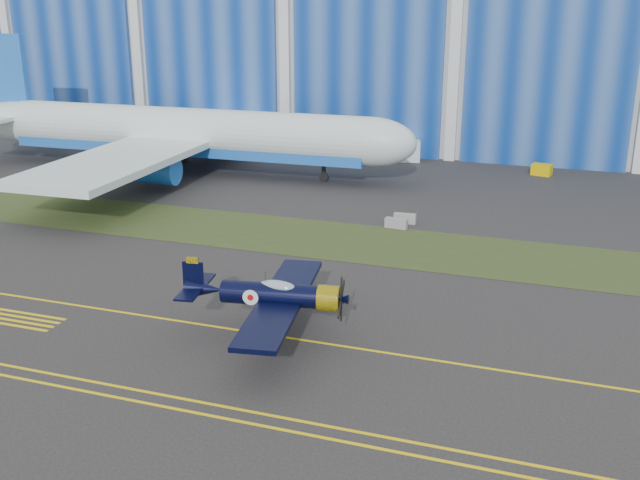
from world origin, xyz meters
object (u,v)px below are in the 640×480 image
(jetliner, at_px, (183,80))
(tug, at_px, (542,170))
(warbird, at_px, (271,294))
(shipping_container, at_px, (397,151))

(jetliner, relative_size, tug, 28.25)
(warbird, relative_size, shipping_container, 2.67)
(warbird, height_order, shipping_container, warbird)
(shipping_container, bearing_deg, tug, -20.78)
(shipping_container, bearing_deg, jetliner, -160.91)
(tug, bearing_deg, shipping_container, -175.25)
(jetliner, xyz_separation_m, shipping_container, (21.86, 13.88, -9.32))
(shipping_container, xyz_separation_m, tug, (17.65, -2.31, -0.60))
(shipping_container, bearing_deg, warbird, -98.11)
(warbird, distance_m, shipping_container, 52.47)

